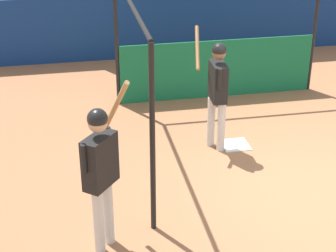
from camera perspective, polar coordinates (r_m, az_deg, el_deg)
ground_plane at (r=8.45m, az=14.30°, el=-6.47°), size 60.00×60.00×0.00m
outfield_wall at (r=13.57m, az=3.82°, el=10.43°), size 24.00×0.12×1.51m
batting_cage at (r=10.28m, az=6.22°, el=7.28°), size 3.99×4.14×2.57m
home_plate at (r=9.47m, az=6.86°, el=-1.91°), size 0.44×0.44×0.02m
player_batter at (r=8.92m, az=5.01°, el=4.08°), size 0.50×0.89×1.93m
player_waiting at (r=6.57m, az=-6.85°, el=-4.01°), size 0.62×0.80×2.17m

